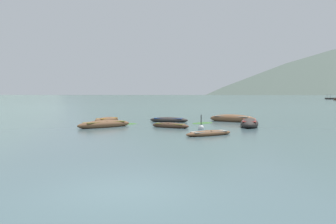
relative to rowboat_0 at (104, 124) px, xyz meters
name	(u,v)px	position (x,y,z in m)	size (l,w,h in m)	color
ground_plane	(190,95)	(4.73, 1482.05, -0.21)	(6000.00, 6000.00, 0.00)	#476066
mountain_1	(70,76)	(-577.16, 1724.72, 91.28)	(698.23, 698.23, 182.97)	slate
mountain_2	(211,50)	(114.93, 1892.21, 229.37)	(1837.84, 1837.84, 459.15)	#56665B
mountain_3	(336,44)	(590.10, 1477.58, 200.38)	(1476.60, 1476.60, 401.17)	#56665B
rowboat_0	(104,124)	(0.00, 0.00, 0.00)	(3.96, 4.00, 0.66)	brown
rowboat_1	(249,123)	(11.03, 1.29, 0.04)	(2.06, 4.46, 0.78)	#2D2826
rowboat_2	(170,126)	(4.98, -0.01, -0.06)	(3.18, 2.23, 0.47)	#4C3323
rowboat_3	(169,120)	(4.55, 5.61, -0.04)	(3.72, 1.94, 0.53)	#2D2826
rowboat_4	(209,133)	(7.60, -5.02, -0.08)	(3.20, 2.55, 0.39)	brown
rowboat_5	(232,119)	(10.30, 6.32, 0.04)	(4.55, 3.46, 0.80)	brown
rowboat_6	(107,120)	(-1.07, 5.45, -0.04)	(2.26, 3.23, 0.52)	brown
ferry_1	(335,98)	(75.00, 150.22, 0.24)	(8.80, 5.06, 2.54)	#2D2826
mooring_buoy	(201,128)	(7.24, -1.28, -0.10)	(0.44, 0.44, 1.16)	silver
weed_patch_0	(202,123)	(7.52, 4.15, -0.21)	(2.49, 1.16, 0.14)	#38662D
weed_patch_2	(116,124)	(0.32, 2.73, -0.21)	(3.57, 1.92, 0.14)	#38662D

